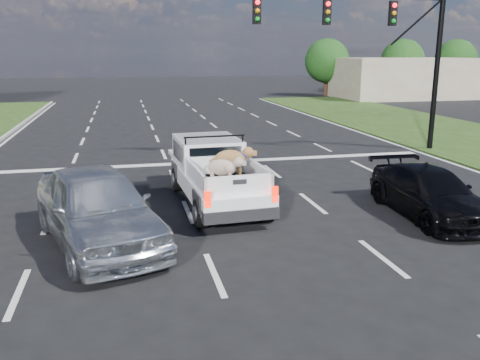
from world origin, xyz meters
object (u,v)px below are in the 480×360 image
Objects in this scene: silver_sedan at (97,207)px; traffic_signal at (387,36)px; black_coupe at (429,193)px; pickup_truck at (215,172)px.

traffic_signal is at bearing 19.78° from silver_sedan.
traffic_signal is at bearing 72.49° from black_coupe.
black_coupe is (-2.96, -8.21, -4.11)m from traffic_signal.
pickup_truck is (-8.08, -5.79, -3.84)m from traffic_signal.
traffic_signal reaches higher than pickup_truck.
black_coupe is (8.18, 0.17, -0.23)m from silver_sedan.
silver_sedan is at bearing -143.07° from traffic_signal.
pickup_truck is 5.67m from black_coupe.
black_coupe is at bearing -15.99° from silver_sedan.
pickup_truck is at bearing 22.95° from silver_sedan.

